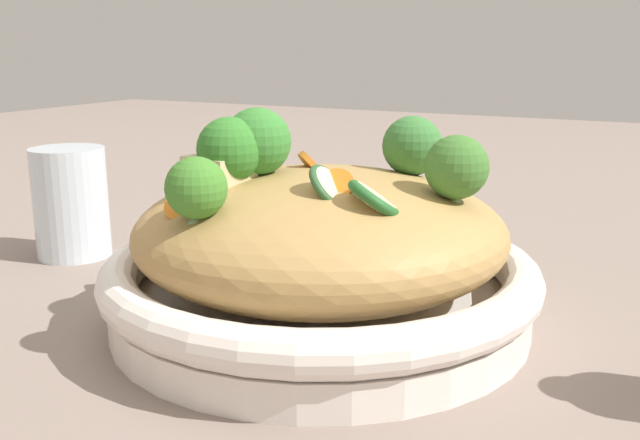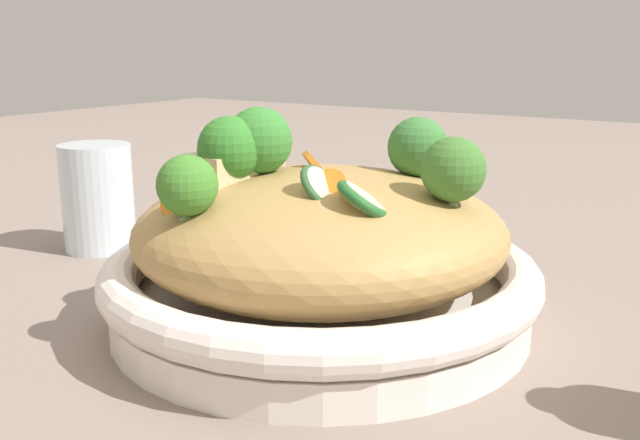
{
  "view_description": "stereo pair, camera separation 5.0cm",
  "coord_description": "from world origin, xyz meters",
  "views": [
    {
      "loc": [
        -0.22,
        0.43,
        0.2
      ],
      "look_at": [
        0.0,
        0.0,
        0.08
      ],
      "focal_mm": 40.27,
      "sensor_mm": 36.0,
      "label": 1
    },
    {
      "loc": [
        -0.27,
        0.41,
        0.2
      ],
      "look_at": [
        0.0,
        0.0,
        0.08
      ],
      "focal_mm": 40.27,
      "sensor_mm": 36.0,
      "label": 2
    }
  ],
  "objects": [
    {
      "name": "carrot_coins",
      "position": [
        0.05,
        0.03,
        0.1
      ],
      "size": [
        0.16,
        0.13,
        0.04
      ],
      "color": "orange",
      "rests_on": "serving_bowl"
    },
    {
      "name": "broccoli_florets",
      "position": [
        -0.0,
        0.01,
        0.12
      ],
      "size": [
        0.19,
        0.21,
        0.07
      ],
      "color": "#99B972",
      "rests_on": "serving_bowl"
    },
    {
      "name": "noodle_heap",
      "position": [
        -0.0,
        -0.0,
        0.07
      ],
      "size": [
        0.26,
        0.26,
        0.09
      ],
      "color": "#AC854A",
      "rests_on": "serving_bowl"
    },
    {
      "name": "drinking_glass",
      "position": [
        0.28,
        -0.04,
        0.05
      ],
      "size": [
        0.07,
        0.07,
        0.1
      ],
      "color": "silver",
      "rests_on": "ground_plane"
    },
    {
      "name": "chicken_chunks",
      "position": [
        0.07,
        0.01,
        0.11
      ],
      "size": [
        0.07,
        0.12,
        0.03
      ],
      "color": "#C7BA8C",
      "rests_on": "serving_bowl"
    },
    {
      "name": "serving_bowl",
      "position": [
        0.0,
        0.0,
        0.03
      ],
      "size": [
        0.31,
        0.31,
        0.05
      ],
      "color": "white",
      "rests_on": "ground_plane"
    },
    {
      "name": "ground_plane",
      "position": [
        0.0,
        0.0,
        0.0
      ],
      "size": [
        3.0,
        3.0,
        0.0
      ],
      "primitive_type": "plane",
      "color": "gray"
    },
    {
      "name": "zucchini_slices",
      "position": [
        -0.05,
        0.04,
        0.11
      ],
      "size": [
        0.07,
        0.05,
        0.03
      ],
      "color": "beige",
      "rests_on": "serving_bowl"
    }
  ]
}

